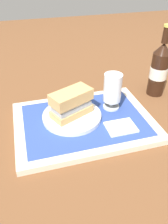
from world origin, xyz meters
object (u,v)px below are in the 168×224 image
Objects in this scene: beer_glass at (112,90)px; beer_bottle at (159,69)px; sandwich at (72,103)px; plate at (72,116)px.

beer_bottle is at bearing 19.36° from beer_glass.
beer_glass is at bearing -16.31° from sandwich.
plate is at bearing -180.00° from sandwich.
beer_bottle is at bearing -9.57° from sandwich.
sandwich is 1.16× the size of beer_glass.
plate is at bearing -164.76° from beer_bottle.
beer_bottle reaches higher than sandwich.
beer_glass is (0.14, 0.02, 0.06)m from plate.
plate is 0.71× the size of beer_bottle.
sandwich is at bearing -171.58° from beer_glass.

